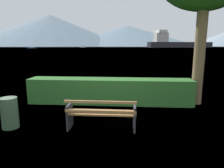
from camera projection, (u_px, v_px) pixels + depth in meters
ground_plane at (102, 128)px, 5.43m from camera, size 1400.00×1400.00×0.00m
water_surface at (127, 47)px, 305.23m from camera, size 620.00×620.00×0.00m
park_bench at (101, 114)px, 5.28m from camera, size 1.84×0.57×0.87m
hedge_row at (110, 91)px, 7.74m from camera, size 6.28×0.84×0.97m
trash_bin at (10, 113)px, 5.40m from camera, size 0.44×0.44×0.85m
cargo_ship_large at (176, 43)px, 244.08m from camera, size 83.27×36.63×20.63m
sailboat_mid at (32, 48)px, 181.30m from camera, size 6.82×8.22×1.39m
tender_far at (82, 47)px, 251.69m from camera, size 6.52×8.41×2.31m
distant_hills at (97, 33)px, 568.80m from camera, size 863.92×468.44×87.48m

